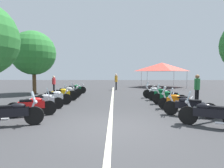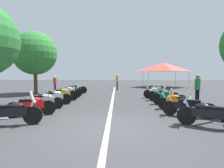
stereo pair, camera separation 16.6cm
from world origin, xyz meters
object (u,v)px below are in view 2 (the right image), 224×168
motorcycle_right_row_5 (157,92)px  bystander_1 (197,87)px  motorcycle_left_row_3 (54,97)px  motorcycle_right_row_2 (177,102)px  motorcycle_right_row_4 (163,94)px  motorcycle_right_row_3 (169,97)px  motorcycle_left_row_5 (67,92)px  bystander_0 (117,80)px  motorcycle_left_row_1 (32,105)px  motorcycle_left_row_0 (12,113)px  motorcycle_left_row_4 (62,94)px  bystander_2 (55,83)px  motorcycle_left_row_2 (43,101)px  motorcycle_left_row_6 (71,90)px  motorcycle_right_row_0 (208,114)px  roadside_tree_2 (35,53)px  motorcycle_left_row_7 (76,89)px  event_tent (164,67)px  motorcycle_right_row_1 (188,106)px

motorcycle_right_row_5 → bystander_1: bystander_1 is taller
motorcycle_left_row_3 → motorcycle_right_row_2: motorcycle_left_row_3 is taller
motorcycle_right_row_2 → motorcycle_right_row_4: size_ratio=0.97×
motorcycle_right_row_3 → motorcycle_left_row_3: bearing=29.5°
motorcycle_left_row_3 → motorcycle_left_row_5: (2.90, 0.04, -0.01)m
bystander_0 → bystander_1: bystander_1 is taller
motorcycle_right_row_4 → motorcycle_left_row_1: bearing=60.4°
motorcycle_left_row_0 → motorcycle_right_row_4: (5.70, -6.77, -0.02)m
motorcycle_left_row_4 → bystander_0: bystander_0 is taller
motorcycle_right_row_4 → bystander_2: 10.14m
motorcycle_left_row_2 → bystander_0: 11.25m
motorcycle_left_row_3 → motorcycle_right_row_5: (2.73, -6.62, -0.00)m
motorcycle_left_row_0 → motorcycle_left_row_1: 1.45m
motorcycle_left_row_6 → motorcycle_right_row_0: motorcycle_right_row_0 is taller
bystander_0 → bystander_2: (-2.88, 5.88, -0.11)m
motorcycle_left_row_4 → motorcycle_right_row_0: bearing=-55.7°
motorcycle_left_row_0 → motorcycle_left_row_1: bearing=71.6°
motorcycle_left_row_6 → roadside_tree_2: size_ratio=0.35×
motorcycle_left_row_3 → motorcycle_left_row_7: 5.53m
bystander_1 → event_tent: event_tent is taller
motorcycle_left_row_1 → motorcycle_right_row_3: 7.31m
motorcycle_left_row_4 → motorcycle_left_row_7: bearing=73.8°
motorcycle_right_row_0 → bystander_0: size_ratio=1.07×
motorcycle_left_row_0 → motorcycle_right_row_4: size_ratio=1.07×
bystander_0 → event_tent: size_ratio=0.34×
motorcycle_left_row_0 → motorcycle_right_row_4: 8.85m
motorcycle_right_row_4 → motorcycle_right_row_5: bearing=-56.4°
bystander_2 → motorcycle_left_row_4: bearing=102.8°
motorcycle_left_row_5 → bystander_2: (3.42, 2.13, 0.48)m
motorcycle_left_row_1 → motorcycle_right_row_0: motorcycle_right_row_0 is taller
motorcycle_left_row_1 → event_tent: event_tent is taller
roadside_tree_2 → event_tent: bearing=-60.3°
motorcycle_left_row_4 → motorcycle_right_row_3: motorcycle_left_row_4 is taller
motorcycle_left_row_1 → motorcycle_left_row_4: bearing=68.4°
motorcycle_left_row_0 → motorcycle_right_row_3: bearing=14.3°
bystander_2 → bystander_0: bearing=-165.0°
motorcycle_left_row_2 → motorcycle_right_row_5: (4.10, -6.71, 0.02)m
bystander_1 → motorcycle_right_row_1: bearing=113.9°
motorcycle_right_row_0 → bystander_2: bystander_2 is taller
motorcycle_right_row_4 → motorcycle_right_row_2: bearing=118.2°
motorcycle_right_row_3 → motorcycle_right_row_2: bearing=119.2°
motorcycle_right_row_5 → motorcycle_left_row_5: bearing=23.2°
motorcycle_left_row_5 → bystander_0: size_ratio=1.16×
motorcycle_right_row_4 → roadside_tree_2: (4.04, 10.39, 3.17)m
motorcycle_right_row_0 → bystander_1: bearing=-81.3°
motorcycle_right_row_3 → motorcycle_right_row_1: bearing=119.6°
motorcycle_left_row_7 → motorcycle_right_row_2: bearing=-70.5°
motorcycle_right_row_4 → motorcycle_left_row_5: bearing=16.6°
motorcycle_left_row_1 → bystander_1: (3.06, -8.48, 0.59)m
motorcycle_right_row_0 → motorcycle_right_row_2: size_ratio=1.03×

